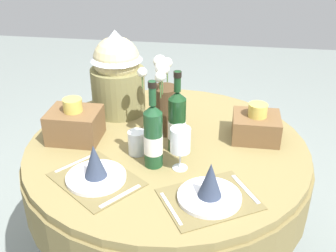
% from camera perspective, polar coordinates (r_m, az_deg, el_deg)
% --- Properties ---
extents(dining_table, '(1.31, 1.31, 0.76)m').
position_cam_1_polar(dining_table, '(1.97, -0.14, -6.24)').
color(dining_table, olive).
rests_on(dining_table, ground).
extents(place_setting_left, '(0.43, 0.41, 0.16)m').
position_cam_1_polar(place_setting_left, '(1.66, -10.02, -6.02)').
color(place_setting_left, brown).
rests_on(place_setting_left, dining_table).
extents(place_setting_right, '(0.42, 0.40, 0.16)m').
position_cam_1_polar(place_setting_right, '(1.54, 5.81, -8.71)').
color(place_setting_right, brown).
rests_on(place_setting_right, dining_table).
extents(flower_vase, '(0.18, 0.23, 0.38)m').
position_cam_1_polar(flower_vase, '(1.92, -0.58, 3.36)').
color(flower_vase, '#47331E').
rests_on(flower_vase, dining_table).
extents(wine_bottle_left, '(0.08, 0.08, 0.38)m').
position_cam_1_polar(wine_bottle_left, '(1.68, -2.06, -1.35)').
color(wine_bottle_left, '#194223').
rests_on(wine_bottle_left, dining_table).
extents(wine_bottle_centre, '(0.08, 0.08, 0.37)m').
position_cam_1_polar(wine_bottle_centre, '(1.78, 1.26, 0.62)').
color(wine_bottle_centre, '#143819').
rests_on(wine_bottle_centre, dining_table).
extents(wine_glass_right, '(0.08, 0.08, 0.19)m').
position_cam_1_polar(wine_glass_right, '(1.66, 1.72, -2.06)').
color(wine_glass_right, silver).
rests_on(wine_glass_right, dining_table).
extents(tumbler_near_right, '(0.08, 0.08, 0.11)m').
position_cam_1_polar(tumbler_near_right, '(1.80, -4.37, -2.30)').
color(tumbler_near_right, silver).
rests_on(tumbler_near_right, dining_table).
extents(gift_tub_back_left, '(0.28, 0.28, 0.44)m').
position_cam_1_polar(gift_tub_back_left, '(2.12, -7.07, 7.72)').
color(gift_tub_back_left, olive).
rests_on(gift_tub_back_left, dining_table).
extents(woven_basket_side_left, '(0.23, 0.19, 0.20)m').
position_cam_1_polar(woven_basket_side_left, '(1.95, -12.78, 0.31)').
color(woven_basket_side_left, brown).
rests_on(woven_basket_side_left, dining_table).
extents(woven_basket_side_right, '(0.22, 0.19, 0.18)m').
position_cam_1_polar(woven_basket_side_right, '(1.95, 12.10, 0.05)').
color(woven_basket_side_right, brown).
rests_on(woven_basket_side_right, dining_table).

